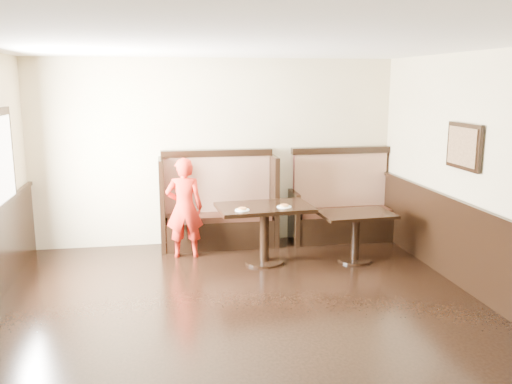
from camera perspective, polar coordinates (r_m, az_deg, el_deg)
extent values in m
plane|color=black|center=(5.33, 0.07, -15.86)|extent=(7.00, 7.00, 0.00)
plane|color=beige|center=(8.27, -4.19, 4.19)|extent=(5.50, 0.00, 5.50)
plane|color=white|center=(4.75, 0.08, 15.74)|extent=(7.00, 7.00, 0.00)
cube|color=black|center=(6.89, 21.05, 4.50)|extent=(0.04, 0.70, 0.55)
cube|color=olive|center=(6.87, 20.87, 4.50)|extent=(0.01, 0.60, 0.45)
cube|color=black|center=(8.23, -3.87, -4.30)|extent=(1.60, 0.50, 0.42)
cube|color=#391D12|center=(8.17, -3.89, -2.61)|extent=(1.54, 0.46, 0.09)
cube|color=#480E19|center=(8.28, -4.09, 0.69)|extent=(1.60, 0.12, 0.92)
cube|color=black|center=(8.20, -4.14, 4.13)|extent=(1.68, 0.16, 0.10)
cube|color=black|center=(8.17, -9.86, -1.17)|extent=(0.07, 0.72, 1.36)
cube|color=black|center=(8.34, 1.76, -0.74)|extent=(0.07, 0.72, 1.36)
cube|color=black|center=(8.65, 9.10, -3.64)|extent=(1.50, 0.50, 0.42)
cube|color=#391D12|center=(8.59, 9.16, -2.03)|extent=(1.44, 0.46, 0.09)
cube|color=#480E19|center=(8.69, 8.80, 1.11)|extent=(1.50, 0.12, 0.92)
cube|color=black|center=(8.62, 8.90, 4.38)|extent=(1.58, 0.16, 0.10)
cube|color=black|center=(8.48, 3.86, -2.51)|extent=(0.07, 0.72, 0.80)
cube|color=black|center=(8.98, 13.71, -2.02)|extent=(0.07, 0.72, 0.80)
cube|color=black|center=(7.34, 0.89, -1.65)|extent=(1.32, 0.88, 0.05)
cylinder|color=black|center=(7.44, 0.88, -4.65)|extent=(0.13, 0.13, 0.74)
cylinder|color=black|center=(7.55, 0.87, -7.30)|extent=(0.55, 0.55, 0.03)
cube|color=black|center=(7.56, 10.50, -2.32)|extent=(1.03, 0.71, 0.05)
cylinder|color=black|center=(7.65, 10.41, -4.81)|extent=(0.11, 0.11, 0.63)
cylinder|color=black|center=(7.74, 10.33, -7.02)|extent=(0.47, 0.47, 0.03)
imported|color=red|center=(7.68, -7.54, -1.67)|extent=(0.54, 0.38, 1.43)
cylinder|color=white|center=(7.07, -1.46, -1.90)|extent=(0.19, 0.19, 0.01)
cylinder|color=tan|center=(7.06, -1.46, -1.79)|extent=(0.12, 0.12, 0.02)
cylinder|color=#EABA54|center=(7.06, -1.46, -1.70)|extent=(0.10, 0.10, 0.01)
cylinder|color=white|center=(7.26, 2.99, -1.55)|extent=(0.20, 0.20, 0.01)
cylinder|color=tan|center=(7.25, 2.99, -1.45)|extent=(0.12, 0.12, 0.02)
cylinder|color=#EABA54|center=(7.25, 2.99, -1.35)|extent=(0.10, 0.10, 0.01)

